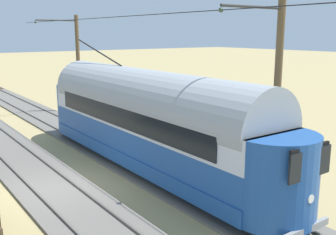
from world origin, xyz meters
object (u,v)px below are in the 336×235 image
object	(u,v)px
vintage_streetcar	(147,118)
switch_stand	(88,116)
catenary_pole_foreground	(77,62)
catenary_pole_mid_near	(276,91)

from	to	relation	value
vintage_streetcar	switch_stand	bearing A→B (deg)	-98.14
vintage_streetcar	catenary_pole_foreground	xyz separation A→B (m)	(-2.84, -13.78, 1.44)
catenary_pole_foreground	switch_stand	distance (m)	6.14
switch_stand	catenary_pole_foreground	bearing A→B (deg)	-107.42
switch_stand	catenary_pole_mid_near	bearing A→B (deg)	97.02
vintage_streetcar	catenary_pole_foreground	bearing A→B (deg)	-101.66
catenary_pole_mid_near	switch_stand	world-z (taller)	catenary_pole_mid_near
catenary_pole_foreground	switch_stand	size ratio (longest dim) A/B	5.69
vintage_streetcar	switch_stand	size ratio (longest dim) A/B	13.06
catenary_pole_mid_near	switch_stand	size ratio (longest dim) A/B	5.69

